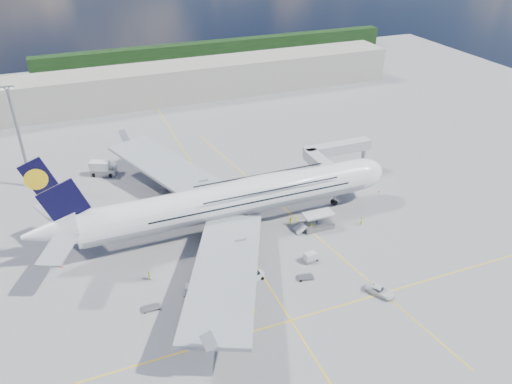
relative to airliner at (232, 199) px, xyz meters
name	(u,v)px	position (x,y,z in m)	size (l,w,h in m)	color
ground	(248,253)	(-0.26, -10.00, -6.87)	(300.00, 300.00, 0.00)	gray
taxi_line_main	(248,253)	(-0.26, -10.00, -6.86)	(0.25, 220.00, 0.01)	yellow
taxi_line_cross	(291,320)	(-0.26, -30.00, -6.86)	(120.00, 0.25, 0.01)	yellow
taxi_line_diag	(291,214)	(13.74, 0.00, -6.86)	(0.25, 100.00, 0.01)	yellow
airliner	(232,199)	(0.00, 0.00, 0.00)	(77.26, 79.15, 23.71)	white
jet_bridge	(331,155)	(29.55, 10.94, -0.02)	(18.80, 12.10, 8.50)	#B7B7BC
cargo_loader	(317,223)	(16.56, -7.11, -5.62)	(8.53, 3.20, 3.67)	silver
light_mast	(19,137)	(-40.26, 35.00, 6.34)	(3.00, 0.70, 25.50)	gray
terminal	(151,85)	(-0.26, 85.00, -0.87)	(180.00, 16.00, 12.00)	#B2AD9E
tree_line	(221,50)	(39.74, 130.00, -2.87)	(160.00, 6.00, 8.00)	#193814
dolly_row_a	(199,288)	(-12.65, -17.77, -5.81)	(3.49, 2.63, 1.97)	gray
dolly_row_b	(229,282)	(-6.94, -17.44, -6.53)	(3.04, 1.72, 0.44)	gray
dolly_row_c	(193,290)	(-13.80, -17.86, -5.75)	(3.68, 2.80, 2.07)	gray
dolly_back	(151,308)	(-21.48, -18.73, -6.52)	(3.09, 1.66, 0.45)	gray
dolly_nose_far	(310,257)	(9.99, -16.85, -5.85)	(3.16, 1.94, 1.89)	gray
dolly_nose_near	(305,277)	(6.80, -21.21, -6.53)	(3.22, 2.16, 0.43)	gray
baggage_tug	(256,276)	(-1.80, -18.10, -6.07)	(3.10, 1.88, 1.81)	silver
catering_truck_inner	(178,182)	(-6.85, 20.85, -5.11)	(6.75, 4.73, 3.72)	gray
catering_truck_outer	(103,169)	(-23.03, 34.56, -5.03)	(7.18, 4.82, 3.96)	gray
service_van	(380,291)	(17.20, -29.86, -6.15)	(2.38, 5.16, 1.44)	white
crew_nose	(361,221)	(26.07, -9.60, -5.87)	(0.72, 0.48, 1.99)	#A9F519
crew_loader	(291,221)	(11.75, -4.05, -5.87)	(0.97, 0.76, 2.00)	#EDFD1A
crew_wing	(149,276)	(-20.17, -10.86, -5.93)	(1.10, 0.46, 1.88)	#BDF619
crew_van	(311,227)	(15.03, -7.54, -6.02)	(0.83, 0.54, 1.70)	#E2F519
crew_tug	(254,313)	(-5.59, -26.88, -6.06)	(1.04, 0.60, 1.61)	#A0DF17
cone_nose	(379,191)	(37.77, 1.07, -6.63)	(0.39, 0.39, 0.50)	#FD350D
cone_wing_left_inner	(152,211)	(-15.07, 12.23, -6.57)	(0.49, 0.49, 0.63)	#FD350D
cone_wing_left_outer	(136,202)	(-17.87, 17.44, -6.61)	(0.43, 0.43, 0.54)	#FD350D
cone_wing_right_inner	(226,291)	(-8.10, -19.27, -6.61)	(0.43, 0.43, 0.54)	#FD350D
cone_wing_right_outer	(211,287)	(-10.33, -17.29, -6.60)	(0.44, 0.44, 0.56)	#FD350D
cone_tail	(61,267)	(-35.21, -1.17, -6.63)	(0.39, 0.39, 0.49)	#FD350D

